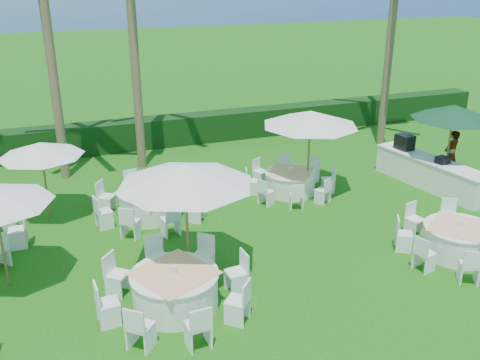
% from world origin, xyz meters
% --- Properties ---
extents(ground, '(120.00, 120.00, 0.00)m').
position_xyz_m(ground, '(0.00, 0.00, 0.00)').
color(ground, '#1A540E').
rests_on(ground, ground).
extents(hedge, '(34.00, 1.00, 1.20)m').
position_xyz_m(hedge, '(0.00, 12.00, 0.60)').
color(hedge, black).
rests_on(hedge, ground).
extents(ocean, '(260.00, 260.00, 0.00)m').
position_xyz_m(ocean, '(0.00, 102.00, 0.00)').
color(ocean, '#071046').
rests_on(ocean, ground).
extents(banquet_table_b, '(3.44, 3.44, 1.03)m').
position_xyz_m(banquet_table_b, '(-1.14, 0.36, 0.45)').
color(banquet_table_b, white).
rests_on(banquet_table_b, ground).
extents(banquet_table_c, '(3.19, 3.19, 0.97)m').
position_xyz_m(banquet_table_c, '(6.40, 0.06, 0.42)').
color(banquet_table_c, white).
rests_on(banquet_table_c, ground).
extents(banquet_table_e, '(3.37, 3.37, 1.01)m').
position_xyz_m(banquet_table_e, '(-0.70, 5.21, 0.44)').
color(banquet_table_e, white).
rests_on(banquet_table_e, ground).
extents(banquet_table_f, '(2.98, 2.98, 0.92)m').
position_xyz_m(banquet_table_f, '(4.07, 5.39, 0.40)').
color(banquet_table_f, white).
rests_on(banquet_table_f, ground).
extents(umbrella_b, '(3.24, 3.24, 2.90)m').
position_xyz_m(umbrella_b, '(-0.50, 1.56, 2.65)').
color(umbrella_b, brown).
rests_on(umbrella_b, ground).
extents(umbrella_c, '(2.46, 2.46, 2.38)m').
position_xyz_m(umbrella_c, '(-3.59, 6.19, 2.17)').
color(umbrella_c, brown).
rests_on(umbrella_c, ground).
extents(umbrella_d, '(3.16, 3.16, 2.80)m').
position_xyz_m(umbrella_d, '(4.64, 5.26, 2.56)').
color(umbrella_d, brown).
rests_on(umbrella_d, ground).
extents(umbrella_green, '(2.79, 2.79, 2.83)m').
position_xyz_m(umbrella_green, '(9.43, 4.18, 2.58)').
color(umbrella_green, brown).
rests_on(umbrella_green, ground).
extents(buffet_table, '(1.64, 4.41, 1.53)m').
position_xyz_m(buffet_table, '(8.79, 4.22, 0.54)').
color(buffet_table, white).
rests_on(buffet_table, ground).
extents(staff_person, '(0.73, 0.58, 1.78)m').
position_xyz_m(staff_person, '(9.97, 4.60, 0.89)').
color(staff_person, gray).
rests_on(staff_person, ground).
extents(palm_b, '(4.34, 4.30, 7.96)m').
position_xyz_m(palm_b, '(-2.93, 9.53, 4.43)').
color(palm_b, brown).
rests_on(palm_b, ground).
extents(palm_e, '(4.40, 4.16, 8.34)m').
position_xyz_m(palm_e, '(10.05, 8.93, 4.62)').
color(palm_e, brown).
rests_on(palm_e, ground).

